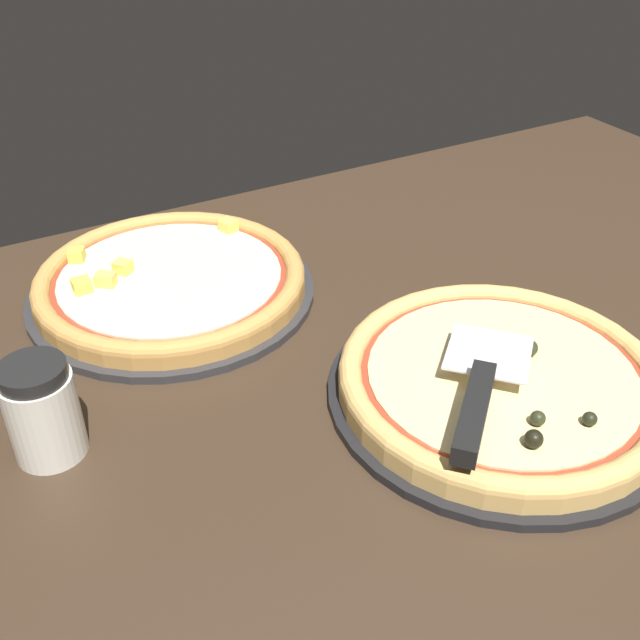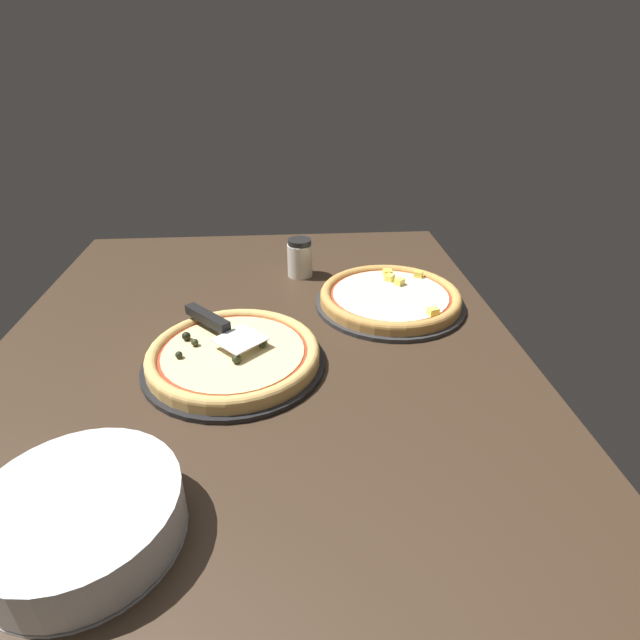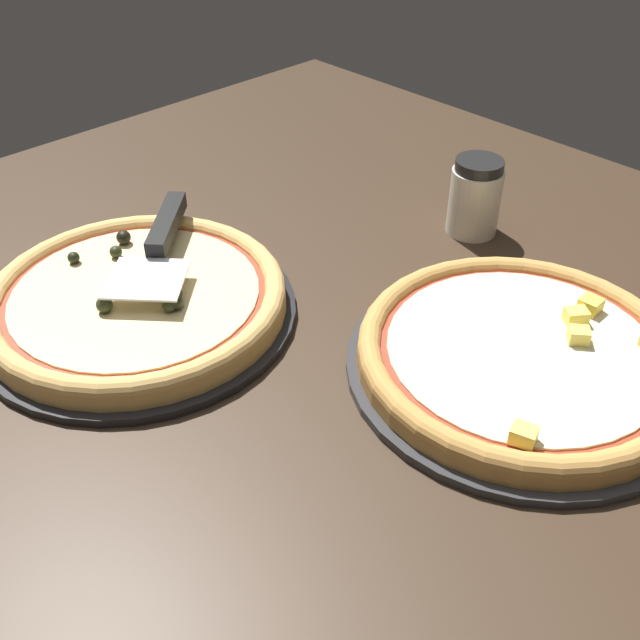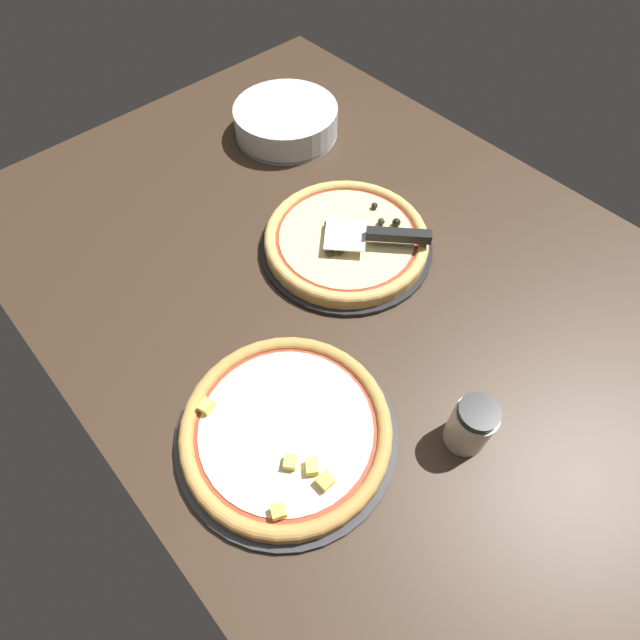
% 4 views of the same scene
% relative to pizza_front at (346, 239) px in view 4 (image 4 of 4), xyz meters
% --- Properties ---
extents(ground_plane, '(1.47, 1.09, 0.04)m').
position_rel_pizza_front_xyz_m(ground_plane, '(-0.01, 0.04, -0.04)').
color(ground_plane, '#38281C').
extents(pizza_pan_front, '(0.35, 0.35, 0.01)m').
position_rel_pizza_front_xyz_m(pizza_pan_front, '(0.00, 0.00, -0.02)').
color(pizza_pan_front, black).
rests_on(pizza_pan_front, ground_plane).
extents(pizza_front, '(0.33, 0.33, 0.04)m').
position_rel_pizza_front_xyz_m(pizza_front, '(0.00, 0.00, 0.00)').
color(pizza_front, '#DBAD60').
rests_on(pizza_front, pizza_pan_front).
extents(pizza_pan_back, '(0.35, 0.35, 0.01)m').
position_rel_pizza_front_xyz_m(pizza_pan_back, '(-0.23, 0.35, -0.02)').
color(pizza_pan_back, '#2D2D30').
rests_on(pizza_pan_back, ground_plane).
extents(pizza_back, '(0.33, 0.33, 0.04)m').
position_rel_pizza_front_xyz_m(pizza_back, '(-0.23, 0.35, -0.00)').
color(pizza_back, '#C68E47').
rests_on(pizza_back, pizza_pan_back).
extents(serving_spatula, '(0.19, 0.18, 0.02)m').
position_rel_pizza_front_xyz_m(serving_spatula, '(-0.07, -0.04, 0.03)').
color(serving_spatula, silver).
rests_on(serving_spatula, pizza_front).
extents(plate_stack, '(0.25, 0.25, 0.07)m').
position_rel_pizza_front_xyz_m(plate_stack, '(0.38, -0.16, 0.01)').
color(plate_stack, silver).
rests_on(plate_stack, ground_plane).
extents(parmesan_shaker, '(0.07, 0.07, 0.10)m').
position_rel_pizza_front_xyz_m(parmesan_shaker, '(-0.42, 0.14, 0.02)').
color(parmesan_shaker, silver).
rests_on(parmesan_shaker, ground_plane).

